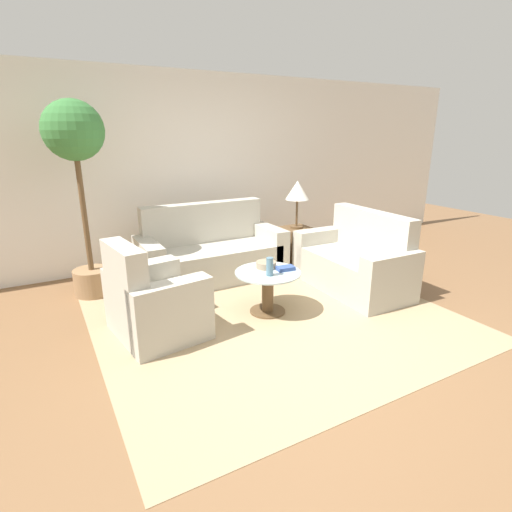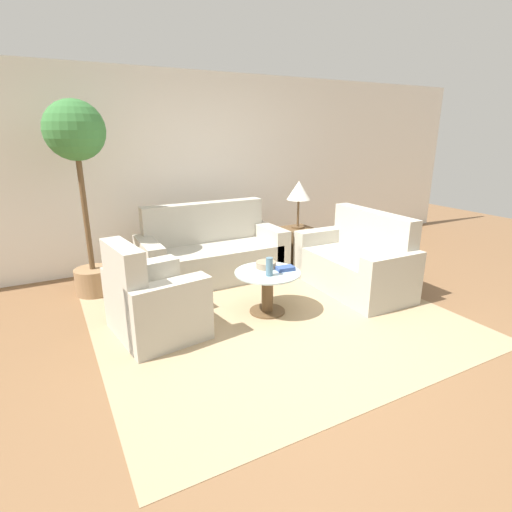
% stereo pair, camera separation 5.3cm
% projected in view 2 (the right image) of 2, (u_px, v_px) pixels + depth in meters
% --- Properties ---
extents(ground_plane, '(14.00, 14.00, 0.00)m').
position_uv_depth(ground_plane, '(305.00, 339.00, 3.66)').
color(ground_plane, brown).
extents(wall_back, '(10.00, 0.06, 2.60)m').
position_uv_depth(wall_back, '(193.00, 170.00, 5.63)').
color(wall_back, white).
rests_on(wall_back, ground_plane).
extents(rug, '(3.42, 3.37, 0.01)m').
position_uv_depth(rug, '(267.00, 312.00, 4.20)').
color(rug, tan).
rests_on(rug, ground_plane).
extents(sofa_main, '(1.82, 0.78, 0.94)m').
position_uv_depth(sofa_main, '(211.00, 255.00, 5.13)').
color(sofa_main, '#B2AD9E').
rests_on(sofa_main, ground_plane).
extents(armchair, '(0.83, 0.94, 0.91)m').
position_uv_depth(armchair, '(151.00, 305.00, 3.66)').
color(armchair, '#B2AD9E').
rests_on(armchair, ground_plane).
extents(loveseat, '(0.78, 1.45, 0.92)m').
position_uv_depth(loveseat, '(357.00, 264.00, 4.77)').
color(loveseat, '#B2AD9E').
rests_on(loveseat, ground_plane).
extents(coffee_table, '(0.68, 0.68, 0.45)m').
position_uv_depth(coffee_table, '(267.00, 286.00, 4.12)').
color(coffee_table, brown).
rests_on(coffee_table, ground_plane).
extents(side_table, '(0.41, 0.41, 0.53)m').
position_uv_depth(side_table, '(297.00, 246.00, 5.64)').
color(side_table, brown).
rests_on(side_table, ground_plane).
extents(table_lamp, '(0.32, 0.32, 0.65)m').
position_uv_depth(table_lamp, '(299.00, 192.00, 5.41)').
color(table_lamp, brown).
rests_on(table_lamp, side_table).
extents(potted_plant, '(0.63, 0.63, 2.14)m').
position_uv_depth(potted_plant, '(78.00, 160.00, 4.24)').
color(potted_plant, '#93704C').
rests_on(potted_plant, ground_plane).
extents(vase, '(0.07, 0.07, 0.19)m').
position_uv_depth(vase, '(269.00, 267.00, 3.93)').
color(vase, slate).
rests_on(vase, coffee_table).
extents(bowl, '(0.21, 0.21, 0.07)m').
position_uv_depth(bowl, '(266.00, 265.00, 4.18)').
color(bowl, gray).
rests_on(bowl, coffee_table).
extents(book_stack, '(0.19, 0.13, 0.04)m').
position_uv_depth(book_stack, '(285.00, 268.00, 4.10)').
color(book_stack, '#334C8C').
rests_on(book_stack, coffee_table).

